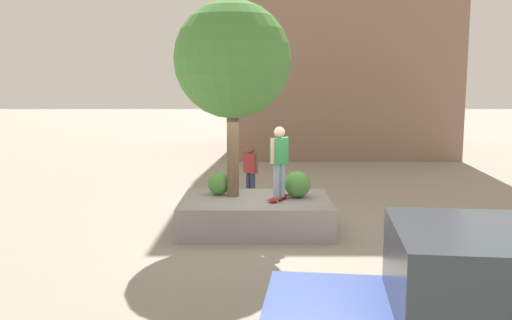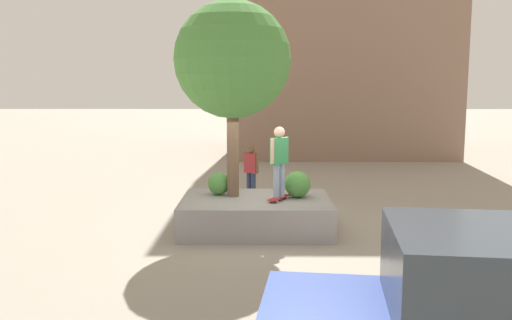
{
  "view_description": "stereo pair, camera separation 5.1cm",
  "coord_description": "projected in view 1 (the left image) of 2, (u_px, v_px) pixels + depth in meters",
  "views": [
    {
      "loc": [
        0.1,
        12.47,
        3.38
      ],
      "look_at": [
        0.13,
        0.1,
        1.64
      ],
      "focal_mm": 38.35,
      "sensor_mm": 36.0,
      "label": 1
    },
    {
      "loc": [
        0.04,
        12.47,
        3.38
      ],
      "look_at": [
        0.13,
        0.1,
        1.64
      ],
      "focal_mm": 38.35,
      "sensor_mm": 36.0,
      "label": 2
    }
  ],
  "objects": [
    {
      "name": "ground_plane",
      "position": [
        261.0,
        229.0,
        12.82
      ],
      "size": [
        120.0,
        120.0,
        0.0
      ],
      "primitive_type": "plane",
      "color": "#9E9384"
    },
    {
      "name": "planter_ledge",
      "position": [
        256.0,
        214.0,
        12.67
      ],
      "size": [
        3.43,
        2.41,
        0.74
      ],
      "primitive_type": "cube",
      "color": "gray",
      "rests_on": "ground"
    },
    {
      "name": "plaza_tree",
      "position": [
        232.0,
        60.0,
        12.44
      ],
      "size": [
        2.68,
        2.68,
        4.52
      ],
      "color": "brown",
      "rests_on": "planter_ledge"
    },
    {
      "name": "boxwood_shrub",
      "position": [
        219.0,
        184.0,
        13.03
      ],
      "size": [
        0.54,
        0.54,
        0.54
      ],
      "primitive_type": "sphere",
      "color": "#4C8C3D",
      "rests_on": "planter_ledge"
    },
    {
      "name": "hedge_clump",
      "position": [
        297.0,
        184.0,
        12.71
      ],
      "size": [
        0.62,
        0.62,
        0.62
      ],
      "primitive_type": "sphere",
      "color": "#4C8C3D",
      "rests_on": "planter_ledge"
    },
    {
      "name": "skateboard",
      "position": [
        279.0,
        198.0,
        12.43
      ],
      "size": [
        0.57,
        0.8,
        0.07
      ],
      "color": "#A51E1E",
      "rests_on": "planter_ledge"
    },
    {
      "name": "skateboarder",
      "position": [
        279.0,
        157.0,
        12.29
      ],
      "size": [
        0.43,
        0.44,
        1.61
      ],
      "color": "#8C9EB7",
      "rests_on": "skateboard"
    },
    {
      "name": "bystander_watching",
      "position": [
        251.0,
        167.0,
        16.19
      ],
      "size": [
        0.44,
        0.4,
        1.58
      ],
      "color": "navy",
      "rests_on": "ground"
    },
    {
      "name": "plaza_lowrise_south",
      "position": [
        337.0,
        6.0,
        26.78
      ],
      "size": [
        10.01,
        8.25,
        14.29
      ],
      "primitive_type": "cube",
      "color": "#8C6B56",
      "rests_on": "ground"
    }
  ]
}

